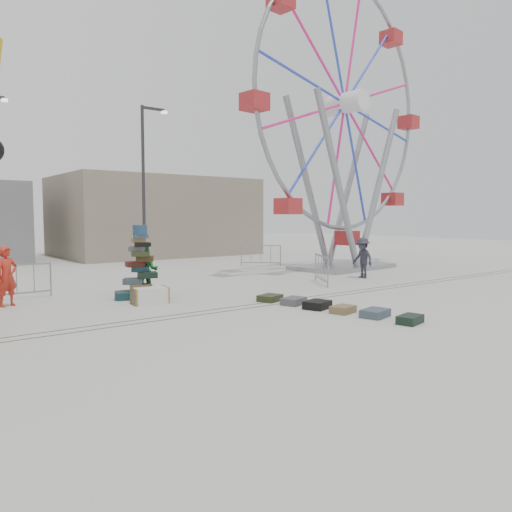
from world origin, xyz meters
TOP-DOWN VIEW (x-y plane):
  - ground at (0.00, 0.00)m, footprint 90.00×90.00m
  - track_line_near at (0.00, 0.60)m, footprint 40.00×0.04m
  - track_line_far at (0.00, 1.00)m, footprint 40.00×0.04m
  - building_right at (7.00, 20.00)m, footprint 12.00×8.00m
  - lamp_post_right at (3.09, 13.00)m, footprint 1.41×0.25m
  - suitcase_tower at (-1.29, 4.04)m, footprint 1.77×1.46m
  - ferris_wheel at (10.17, 6.21)m, footprint 11.93×3.46m
  - steamer_trunk at (-1.52, 2.92)m, footprint 1.05×0.67m
  - row_case_0 at (1.53, 1.14)m, footprint 0.84×0.74m
  - row_case_1 at (1.71, 0.28)m, footprint 0.84×0.72m
  - row_case_2 at (1.80, -0.60)m, footprint 0.86×0.76m
  - row_case_3 at (1.90, -1.45)m, footprint 0.73×0.61m
  - row_case_4 at (2.14, -2.32)m, footprint 0.85×0.69m
  - row_case_5 at (2.19, -3.31)m, footprint 0.79×0.58m
  - barricade_dummy_c at (-4.41, 6.10)m, footprint 2.00×0.14m
  - barricade_wheel_front at (5.48, 2.95)m, footprint 1.14×1.75m
  - barricade_wheel_back at (7.78, 9.59)m, footprint 1.53×1.44m
  - pedestrian_red at (-4.88, 4.97)m, footprint 0.73×0.62m
  - pedestrian_green at (-1.03, 4.22)m, footprint 1.02×0.98m
  - pedestrian_grey at (8.08, 3.19)m, footprint 0.75×1.14m

SIDE VIEW (x-z plane):
  - ground at x=0.00m, z-range 0.00..0.00m
  - track_line_near at x=0.00m, z-range 0.00..0.01m
  - track_line_far at x=0.00m, z-range 0.00..0.01m
  - row_case_3 at x=1.90m, z-range 0.00..0.19m
  - row_case_0 at x=1.53m, z-range 0.00..0.19m
  - row_case_5 at x=2.19m, z-range 0.00..0.20m
  - row_case_4 at x=2.14m, z-range 0.00..0.20m
  - row_case_1 at x=1.71m, z-range 0.00..0.20m
  - row_case_2 at x=1.80m, z-range 0.00..0.22m
  - steamer_trunk at x=-1.52m, z-range 0.00..0.47m
  - barricade_dummy_c at x=-4.41m, z-range 0.00..1.10m
  - barricade_wheel_front at x=5.48m, z-range 0.00..1.10m
  - barricade_wheel_back at x=7.78m, z-range 0.00..1.10m
  - suitcase_tower at x=-1.29m, z-range -0.50..1.77m
  - pedestrian_green at x=-1.03m, z-range 0.00..1.65m
  - pedestrian_grey at x=8.08m, z-range 0.00..1.66m
  - pedestrian_red at x=-4.88m, z-range 0.00..1.70m
  - building_right at x=7.00m, z-range 0.00..5.00m
  - lamp_post_right at x=3.09m, z-range 0.48..8.48m
  - ferris_wheel at x=10.17m, z-range -0.11..13.80m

